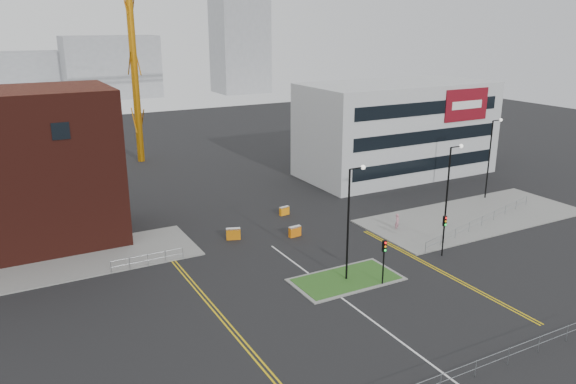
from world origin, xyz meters
name	(u,v)px	position (x,y,z in m)	size (l,w,h in m)	color
ground	(390,334)	(0.00, 0.00, 0.00)	(200.00, 200.00, 0.00)	black
pavement_left	(26,270)	(-20.00, 22.00, 0.06)	(28.00, 8.00, 0.12)	slate
pavement_right	(473,216)	(22.00, 14.00, 0.06)	(24.00, 10.00, 0.12)	slate
island_kerb	(346,279)	(2.00, 8.00, 0.04)	(8.60, 4.60, 0.08)	slate
grass_island	(346,279)	(2.00, 8.00, 0.06)	(8.00, 4.00, 0.12)	#27501A
office_block	(396,129)	(26.01, 31.97, 6.00)	(25.00, 12.20, 12.00)	silver
streetlamp_island	(351,214)	(2.22, 8.00, 5.41)	(1.46, 0.36, 9.18)	black
streetlamp_right_near	(449,187)	(14.22, 10.00, 5.41)	(1.46, 0.36, 9.18)	black
streetlamp_right_far	(491,152)	(28.22, 18.00, 5.41)	(1.46, 0.36, 9.18)	black
traffic_light_island	(384,254)	(4.00, 5.98, 2.57)	(0.28, 0.33, 3.65)	black
traffic_light_right	(444,228)	(12.00, 7.98, 2.57)	(0.28, 0.33, 3.65)	black
railing_front	(459,372)	(0.00, -6.00, 0.78)	(24.05, 0.05, 1.10)	gray
railing_left	(148,258)	(-11.00, 18.00, 0.74)	(6.05, 0.05, 1.10)	gray
railing_right	(482,219)	(20.50, 11.50, 0.78)	(19.05, 5.05, 1.10)	gray
centre_line	(372,320)	(0.00, 2.00, 0.01)	(0.15, 30.00, 0.01)	silver
yellow_left_a	(205,301)	(-9.00, 10.00, 0.01)	(0.12, 24.00, 0.01)	gold
yellow_left_b	(209,300)	(-8.70, 10.00, 0.01)	(0.12, 24.00, 0.01)	gold
yellow_right_a	(436,270)	(9.50, 6.00, 0.01)	(0.12, 20.00, 0.01)	gold
yellow_right_b	(439,269)	(9.80, 6.00, 0.01)	(0.12, 20.00, 0.01)	gold
skyline_b	(111,67)	(10.00, 130.00, 8.00)	(24.00, 12.00, 16.00)	gray
skyline_c	(240,42)	(45.00, 125.00, 14.00)	(14.00, 12.00, 28.00)	gray
skyline_d	(35,75)	(-8.00, 140.00, 6.00)	(30.00, 12.00, 12.00)	gray
pedestrian	(397,222)	(12.57, 14.79, 0.84)	(0.62, 0.40, 1.69)	#BA7887
barrier_left	(233,233)	(-2.39, 20.18, 0.60)	(1.38, 0.85, 1.10)	#C66B0B
barrier_mid	(295,231)	(3.00, 18.08, 0.55)	(1.24, 0.52, 1.02)	orange
barrier_right	(284,210)	(5.05, 24.00, 0.49)	(1.13, 0.53, 0.91)	orange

